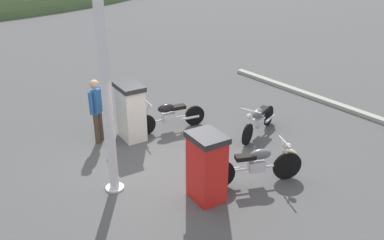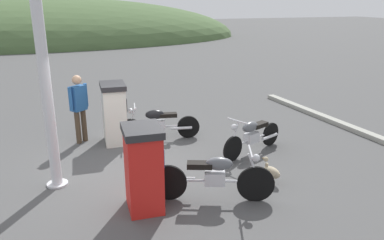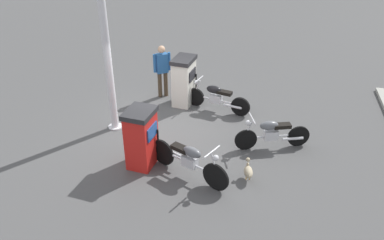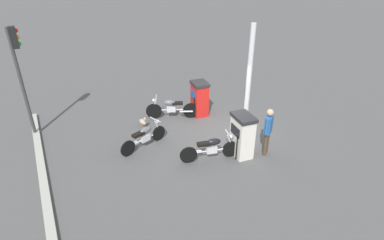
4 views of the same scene
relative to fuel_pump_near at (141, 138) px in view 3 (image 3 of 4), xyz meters
name	(u,v)px [view 3 (image 3 of 4)]	position (x,y,z in m)	size (l,w,h in m)	color
ground_plane	(167,130)	(0.02, 1.68, -0.75)	(120.00, 120.00, 0.00)	#4C4C4C
fuel_pump_near	(141,138)	(0.00, 0.00, 0.00)	(0.69, 0.81, 1.48)	red
fuel_pump_far	(184,81)	(0.00, 3.37, 0.02)	(0.66, 0.90, 1.51)	silver
motorcycle_near_pump	(189,159)	(1.22, -0.15, -0.27)	(2.08, 0.96, 0.97)	black
motorcycle_far_pump	(216,97)	(1.07, 3.20, -0.32)	(2.04, 0.68, 0.93)	black
motorcycle_extra	(272,132)	(2.89, 1.58, -0.29)	(1.83, 0.91, 0.93)	black
attendant_person	(162,68)	(-0.81, 3.66, 0.24)	(0.50, 0.43, 1.71)	#473828
wandering_duck	(248,171)	(2.54, 0.11, -0.52)	(0.30, 0.48, 0.49)	tan
canopy_support_pole	(108,64)	(-1.43, 1.40, 1.17)	(0.40, 0.40, 3.99)	silver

